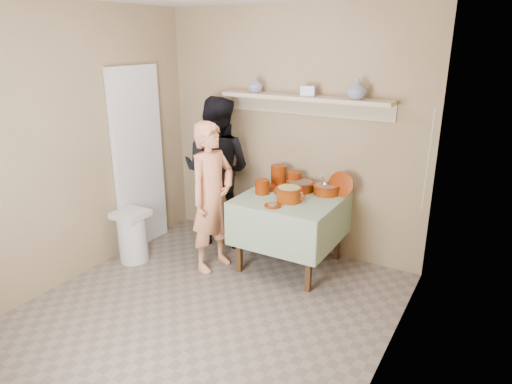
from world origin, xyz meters
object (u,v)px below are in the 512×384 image
Objects in this scene: person_cook at (212,197)px; person_helper at (217,171)px; serving_table at (291,208)px; cazuela_rice at (289,193)px; trash_bin at (133,236)px.

person_helper reaches higher than person_cook.
cazuela_rice reaches higher than serving_table.
trash_bin is (-0.82, -0.32, -0.48)m from person_cook.
person_cook reaches higher than trash_bin.
serving_table is 0.24m from cazuela_rice.
person_helper reaches higher than trash_bin.
person_helper is 1.73× the size of serving_table.
cazuela_rice is (1.06, -0.30, 0.01)m from person_helper.
cazuela_rice is (0.71, 0.28, 0.08)m from person_cook.
person_cook is at bearing -148.54° from serving_table.
person_helper is at bearing 163.98° from cazuela_rice.
person_helper is 1.05m from serving_table.
person_helper is at bearing 40.21° from person_cook.
serving_table is 1.70m from trash_bin.
cazuela_rice reaches higher than trash_bin.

